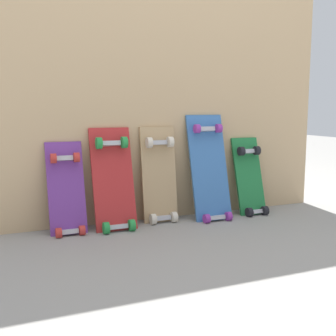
% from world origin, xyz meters
% --- Properties ---
extents(ground_plane, '(12.00, 12.00, 0.00)m').
position_xyz_m(ground_plane, '(0.00, 0.00, 0.00)').
color(ground_plane, gray).
extents(plywood_wall_panel, '(2.11, 0.04, 1.64)m').
position_xyz_m(plywood_wall_panel, '(0.00, 0.07, 0.82)').
color(plywood_wall_panel, tan).
rests_on(plywood_wall_panel, ground).
extents(skateboard_purple, '(0.19, 0.19, 0.54)m').
position_xyz_m(skateboard_purple, '(-0.55, -0.03, 0.20)').
color(skateboard_purple, '#6B338C').
rests_on(skateboard_purple, ground).
extents(skateboard_red, '(0.22, 0.22, 0.61)m').
position_xyz_m(skateboard_red, '(-0.30, -0.05, 0.24)').
color(skateboard_red, '#B22626').
rests_on(skateboard_red, ground).
extents(skateboard_natural, '(0.20, 0.15, 0.60)m').
position_xyz_m(skateboard_natural, '(-0.03, -0.01, 0.24)').
color(skateboard_natural, tan).
rests_on(skateboard_natural, ground).
extents(skateboard_blue, '(0.23, 0.23, 0.68)m').
position_xyz_m(skateboard_blue, '(0.27, -0.05, 0.27)').
color(skateboard_blue, '#386BAD').
rests_on(skateboard_blue, ground).
extents(skateboard_green, '(0.18, 0.21, 0.53)m').
position_xyz_m(skateboard_green, '(0.56, -0.04, 0.20)').
color(skateboard_green, '#1E7238').
rests_on(skateboard_green, ground).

